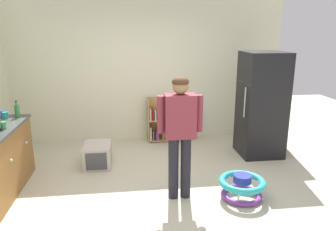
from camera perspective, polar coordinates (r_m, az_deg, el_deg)
The scene contains 11 objects.
ground_plane at distance 4.41m, azimuth -1.08°, elevation -13.83°, with size 12.00×12.00×0.00m, color beige.
back_wall at distance 6.23m, azimuth -3.46°, elevation 7.89°, with size 5.20×0.06×2.70m, color beige.
refrigerator at distance 5.68m, azimuth 16.36°, elevation 1.87°, with size 0.73×0.68×1.78m.
bookshelf at distance 6.27m, azimuth -0.52°, elevation -1.24°, with size 0.80×0.28×0.85m.
standing_person at distance 3.97m, azimuth 2.15°, elevation -2.15°, with size 0.57×0.22×1.59m.
baby_walker at distance 4.37m, azimuth 13.04°, elevation -12.21°, with size 0.60×0.60×0.32m.
pet_carrier at distance 5.30m, azimuth -12.42°, elevation -6.88°, with size 0.42×0.55×0.36m.
green_glass_bottle at distance 5.11m, azimuth -25.33°, elevation 0.80°, with size 0.07×0.07×0.25m.
green_cup at distance 4.60m, azimuth -27.40°, elevation -1.57°, with size 0.08×0.08×0.10m, color green.
teal_cup at distance 5.12m, azimuth -27.04°, elevation 0.03°, with size 0.08×0.08×0.10m, color teal.
blue_cup at distance 5.22m, azimuth -27.30°, elevation 0.28°, with size 0.08×0.08×0.10m, color blue.
Camera 1 is at (-0.40, -3.84, 2.14)m, focal length 34.15 mm.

